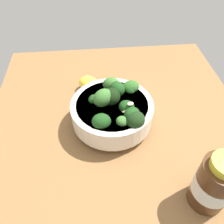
{
  "coord_description": "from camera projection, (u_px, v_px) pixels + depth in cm",
  "views": [
    {
      "loc": [
        41.18,
        -5.47,
        43.67
      ],
      "look_at": [
        2.94,
        -1.68,
        4.0
      ],
      "focal_mm": 37.2,
      "sensor_mm": 36.0,
      "label": 1
    }
  ],
  "objects": [
    {
      "name": "bowl_of_broccoli",
      "position": [
        113.0,
        109.0,
        0.55
      ],
      "size": [
        19.29,
        19.29,
        11.44
      ],
      "color": "silver",
      "rests_on": "ground_plane"
    },
    {
      "name": "lemon_wedge",
      "position": [
        89.0,
        84.0,
        0.65
      ],
      "size": [
        7.4,
        7.66,
        4.43
      ],
      "primitive_type": "ellipsoid",
      "rotation": [
        0.0,
        0.0,
        4.05
      ],
      "color": "yellow",
      "rests_on": "ground_plane"
    },
    {
      "name": "bottle_tall",
      "position": [
        214.0,
        184.0,
        0.4
      ],
      "size": [
        6.88,
        6.88,
        13.07
      ],
      "color": "#472814",
      "rests_on": "ground_plane"
    },
    {
      "name": "ground_plane",
      "position": [
        117.0,
        119.0,
        0.62
      ],
      "size": [
        65.46,
        65.46,
        3.57
      ],
      "primitive_type": "cube",
      "color": "brown"
    }
  ]
}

